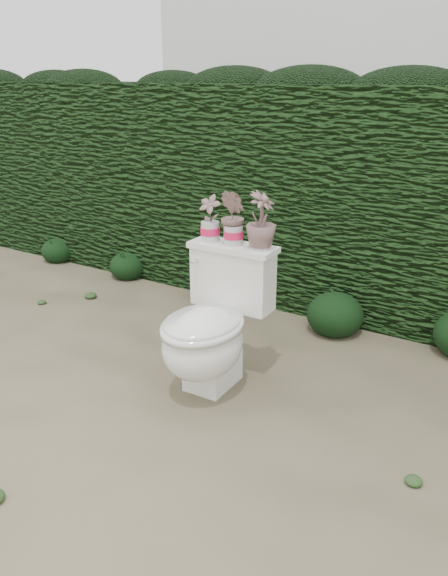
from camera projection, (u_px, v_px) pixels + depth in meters
The scene contains 10 objects.
ground at pixel (191, 370), 3.36m from camera, with size 60.00×60.00×0.00m, color #7F7557.
hedge at pixel (307, 193), 4.35m from camera, with size 8.00×1.00×1.60m, color #1D3F15.
toilet at pixel (211, 329), 3.07m from camera, with size 0.50×0.69×0.78m.
potted_plant_left at pixel (210, 220), 3.14m from camera, with size 0.13×0.09×0.25m, color #216B27.
potted_plant_center at pixel (234, 219), 3.06m from camera, with size 0.16×0.13×0.29m, color #216B27.
potted_plant_right at pixel (261, 222), 2.98m from camera, with size 0.17×0.17×0.30m, color #216B27.
liriope_clump_0 at pixel (58, 248), 5.32m from camera, with size 0.31×0.31×0.25m, color black.
liriope_clump_1 at pixel (128, 263), 4.88m from camera, with size 0.32×0.32×0.25m, color black.
liriope_clump_2 at pixel (219, 283), 4.33m from camera, with size 0.38×0.38×0.31m, color black.
liriope_clump_3 at pixel (335, 311), 3.82m from camera, with size 0.38×0.38×0.31m, color black.
Camera 1 is at (1.73, -2.42, 1.65)m, focal length 35.00 mm.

